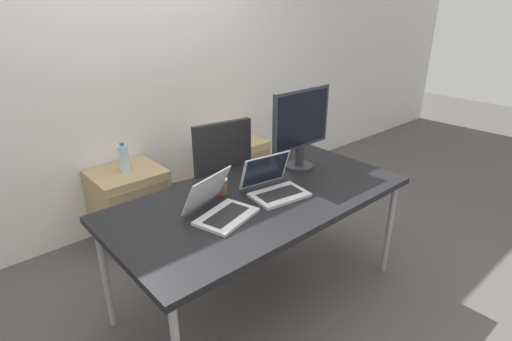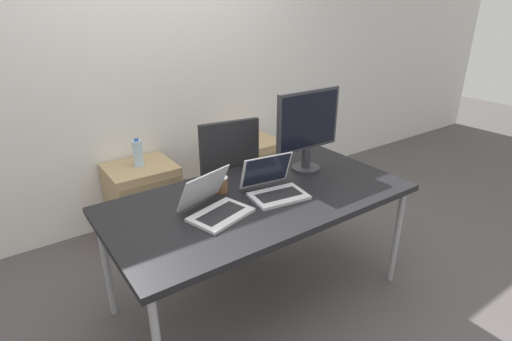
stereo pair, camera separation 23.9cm
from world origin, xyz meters
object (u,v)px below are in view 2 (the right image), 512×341
(laptop_left, at_px, (215,205))
(coffee_cup_brown, at_px, (222,184))
(cabinet_left, at_px, (144,199))
(office_chair, at_px, (222,198))
(coffee_cup_white, at_px, (254,171))
(monitor, at_px, (308,127))
(water_bottle, at_px, (138,153))
(cabinet_right, at_px, (250,170))
(laptop_right, at_px, (274,187))

(laptop_left, bearing_deg, coffee_cup_brown, 51.10)
(laptop_left, bearing_deg, cabinet_left, 89.47)
(office_chair, bearing_deg, coffee_cup_white, -91.61)
(monitor, height_order, coffee_cup_white, monitor)
(water_bottle, distance_m, coffee_cup_brown, 1.08)
(cabinet_right, xyz_separation_m, monitor, (-0.27, -1.09, 0.76))
(coffee_cup_white, xyz_separation_m, coffee_cup_brown, (-0.28, -0.05, -0.00))
(laptop_left, height_order, monitor, monitor)
(coffee_cup_white, bearing_deg, water_bottle, 113.43)
(cabinet_right, height_order, laptop_left, laptop_left)
(office_chair, height_order, water_bottle, office_chair)
(office_chair, relative_size, cabinet_right, 1.78)
(laptop_left, bearing_deg, water_bottle, 89.47)
(laptop_left, bearing_deg, coffee_cup_white, 30.07)
(office_chair, height_order, monitor, monitor)
(water_bottle, xyz_separation_m, coffee_cup_white, (0.44, -1.01, 0.09))
(cabinet_right, distance_m, coffee_cup_brown, 1.50)
(office_chair, distance_m, cabinet_left, 0.71)
(water_bottle, relative_size, monitor, 0.42)
(cabinet_left, distance_m, laptop_right, 1.42)
(laptop_right, distance_m, coffee_cup_white, 0.27)
(cabinet_left, bearing_deg, laptop_left, -90.53)
(cabinet_left, height_order, monitor, monitor)
(laptop_left, xyz_separation_m, laptop_right, (0.41, -0.01, 0.00))
(cabinet_left, bearing_deg, coffee_cup_white, -66.53)
(water_bottle, distance_m, monitor, 1.41)
(cabinet_left, height_order, laptop_left, laptop_left)
(cabinet_right, height_order, laptop_right, laptop_right)
(laptop_right, bearing_deg, office_chair, 85.99)
(coffee_cup_brown, bearing_deg, cabinet_right, 48.58)
(water_bottle, height_order, monitor, monitor)
(laptop_right, bearing_deg, monitor, 23.39)
(cabinet_left, bearing_deg, coffee_cup_brown, -81.71)
(cabinet_left, xyz_separation_m, monitor, (0.82, -1.09, 0.76))
(laptop_left, bearing_deg, monitor, 11.89)
(monitor, distance_m, coffee_cup_brown, 0.71)
(laptop_right, relative_size, monitor, 0.64)
(cabinet_left, height_order, laptop_right, laptop_right)
(water_bottle, xyz_separation_m, laptop_left, (-0.01, -1.27, 0.09))
(coffee_cup_white, relative_size, coffee_cup_brown, 1.09)
(water_bottle, relative_size, laptop_left, 0.58)
(monitor, relative_size, coffee_cup_white, 5.10)
(monitor, bearing_deg, coffee_cup_brown, 177.24)
(water_bottle, bearing_deg, cabinet_right, -0.12)
(cabinet_left, height_order, coffee_cup_white, coffee_cup_white)
(monitor, bearing_deg, office_chair, 123.42)
(water_bottle, xyz_separation_m, coffee_cup_brown, (0.15, -1.06, 0.09))
(coffee_cup_white, bearing_deg, laptop_left, -149.93)
(coffee_cup_white, bearing_deg, monitor, -12.75)
(laptop_right, xyz_separation_m, monitor, (0.42, 0.18, 0.26))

